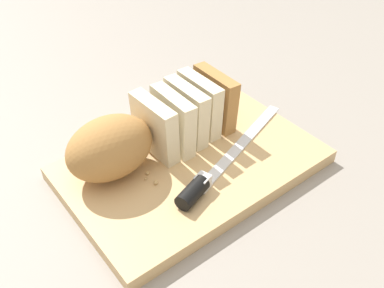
# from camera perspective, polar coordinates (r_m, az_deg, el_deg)

# --- Properties ---
(ground_plane) EXTENTS (3.00, 3.00, 0.00)m
(ground_plane) POSITION_cam_1_polar(r_m,az_deg,el_deg) (0.67, 0.00, -3.44)
(ground_plane) COLOR gray
(cutting_board) EXTENTS (0.38, 0.25, 0.02)m
(cutting_board) POSITION_cam_1_polar(r_m,az_deg,el_deg) (0.66, 0.00, -2.74)
(cutting_board) COLOR tan
(cutting_board) RESTS_ON ground_plane
(bread_loaf) EXTENTS (0.28, 0.10, 0.09)m
(bread_loaf) POSITION_cam_1_polar(r_m,az_deg,el_deg) (0.64, -5.94, 1.77)
(bread_loaf) COLOR #A8753D
(bread_loaf) RESTS_ON cutting_board
(bread_knife) EXTENTS (0.28, 0.11, 0.02)m
(bread_knife) POSITION_cam_1_polar(r_m,az_deg,el_deg) (0.61, 2.05, -4.46)
(bread_knife) COLOR silver
(bread_knife) RESTS_ON cutting_board
(crumb_near_knife) EXTENTS (0.01, 0.01, 0.01)m
(crumb_near_knife) POSITION_cam_1_polar(r_m,az_deg,el_deg) (0.63, -5.90, -3.85)
(crumb_near_knife) COLOR tan
(crumb_near_knife) RESTS_ON cutting_board
(crumb_near_loaf) EXTENTS (0.00, 0.00, 0.00)m
(crumb_near_loaf) POSITION_cam_1_polar(r_m,az_deg,el_deg) (0.62, -6.11, -4.60)
(crumb_near_loaf) COLOR tan
(crumb_near_loaf) RESTS_ON cutting_board
(crumb_stray_left) EXTENTS (0.01, 0.01, 0.01)m
(crumb_stray_left) POSITION_cam_1_polar(r_m,az_deg,el_deg) (0.62, -4.79, -5.08)
(crumb_stray_left) COLOR tan
(crumb_stray_left) RESTS_ON cutting_board
(crumb_stray_right) EXTENTS (0.00, 0.00, 0.00)m
(crumb_stray_right) POSITION_cam_1_polar(r_m,az_deg,el_deg) (0.68, 0.07, -0.34)
(crumb_stray_right) COLOR tan
(crumb_stray_right) RESTS_ON cutting_board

